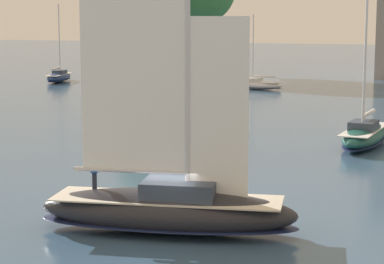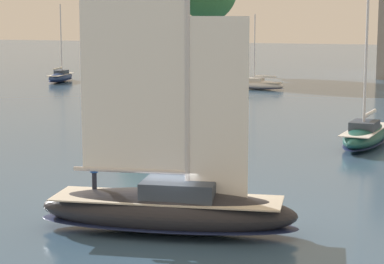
{
  "view_description": "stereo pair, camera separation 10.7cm",
  "coord_description": "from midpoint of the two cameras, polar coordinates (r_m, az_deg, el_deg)",
  "views": [
    {
      "loc": [
        10.86,
        -27.48,
        8.8
      ],
      "look_at": [
        0.0,
        3.0,
        3.71
      ],
      "focal_mm": 70.0,
      "sensor_mm": 36.0,
      "label": 1
    },
    {
      "loc": [
        10.96,
        -27.44,
        8.8
      ],
      "look_at": [
        0.0,
        3.0,
        3.71
      ],
      "focal_mm": 70.0,
      "sensor_mm": 36.0,
      "label": 2
    }
  ],
  "objects": [
    {
      "name": "sailboat_moored_far_slip",
      "position": [
        89.2,
        4.9,
        3.64
      ],
      "size": [
        6.55,
        2.39,
        8.82
      ],
      "color": "silver",
      "rests_on": "ground"
    },
    {
      "name": "sailboat_main",
      "position": [
        30.52,
        -1.97,
        -5.58
      ],
      "size": [
        11.04,
        4.66,
        14.7
      ],
      "color": "#232328",
      "rests_on": "ground"
    },
    {
      "name": "sailboat_moored_mid_channel",
      "position": [
        51.81,
        12.94,
        -0.18
      ],
      "size": [
        3.15,
        8.66,
        11.65
      ],
      "color": "#194C47",
      "rests_on": "ground"
    },
    {
      "name": "ground_plane",
      "position": [
        30.83,
        -1.99,
        -7.65
      ],
      "size": [
        400.0,
        400.0,
        0.0
      ],
      "primitive_type": "plane",
      "color": "#385675"
    },
    {
      "name": "sailboat_moored_outer_mooring",
      "position": [
        100.37,
        -10.14,
        4.17
      ],
      "size": [
        3.35,
        7.63,
        10.15
      ],
      "color": "navy",
      "rests_on": "ground"
    }
  ]
}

